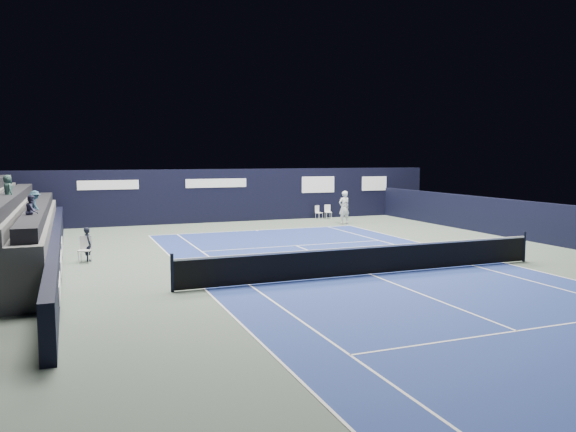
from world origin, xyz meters
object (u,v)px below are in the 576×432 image
Objects in this scene: tennis_player at (344,207)px; folding_chair_back_b at (318,211)px; tennis_net at (371,259)px; folding_chair_back_a at (328,209)px; line_judge_chair at (85,247)px.

folding_chair_back_b is at bearing 95.80° from tennis_player.
tennis_player is (5.59, 12.81, 0.44)m from tennis_net.
tennis_player is (0.30, -2.91, 0.48)m from folding_chair_back_b.
line_judge_chair is at bearing -138.23° from folding_chair_back_a.
folding_chair_back_b is (-0.64, 0.02, -0.10)m from folding_chair_back_a.
folding_chair_back_b is 0.87× the size of line_judge_chair.
tennis_net reaches higher than folding_chair_back_a.
folding_chair_back_a is 17.58m from line_judge_chair.
folding_chair_back_a is 0.07× the size of tennis_net.
line_judge_chair is (-14.49, -9.96, -0.03)m from folding_chair_back_a.
tennis_net is 13.98m from tennis_player.
folding_chair_back_a is at bearing -25.66° from folding_chair_back_b.
folding_chair_back_a is at bearing 83.20° from tennis_player.
line_judge_chair is at bearing 146.13° from tennis_net.
line_judge_chair is at bearing -153.44° from tennis_player.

